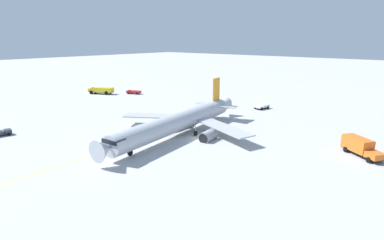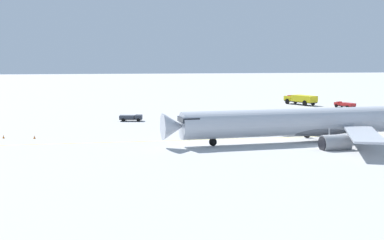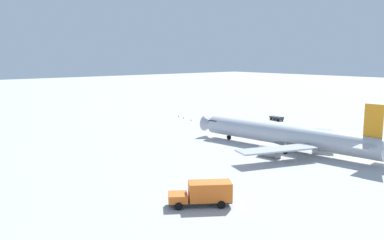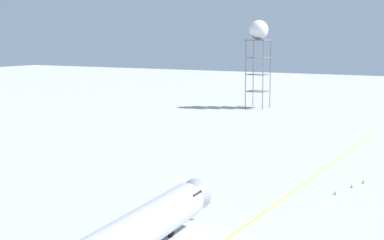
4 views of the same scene
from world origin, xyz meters
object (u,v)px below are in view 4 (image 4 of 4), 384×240
radar_tower (259,35)px  safety_cone_mid (352,186)px  safety_cone_far (363,181)px  safety_cone_near (335,193)px

radar_tower → safety_cone_mid: size_ratio=48.69×
radar_tower → safety_cone_far: size_ratio=48.69×
safety_cone_far → safety_cone_near: bearing=77.6°
safety_cone_near → safety_cone_mid: 4.92m
safety_cone_near → safety_cone_far: same height
radar_tower → safety_cone_mid: radar_tower is taller
radar_tower → safety_cone_near: (-49.68, 86.95, -22.16)m
safety_cone_near → radar_tower: bearing=-60.3°
safety_cone_near → safety_cone_far: bearing=-102.4°
radar_tower → safety_cone_near: size_ratio=48.69×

